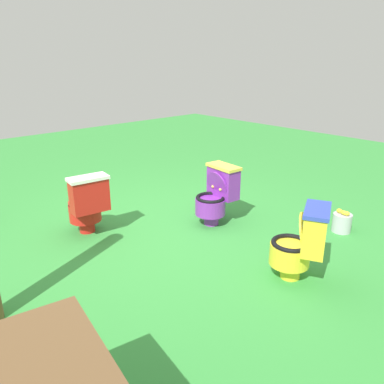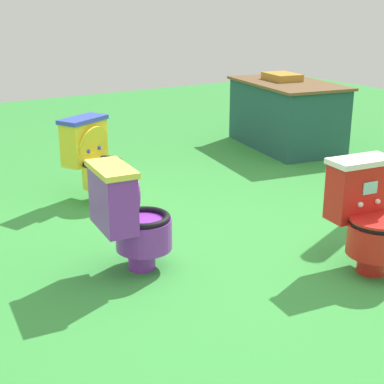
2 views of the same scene
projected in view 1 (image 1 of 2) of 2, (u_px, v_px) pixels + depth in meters
name	position (u px, v px, depth m)	size (l,w,h in m)	color
ground	(167.00, 234.00, 4.51)	(14.00, 14.00, 0.00)	green
toilet_yellow	(301.00, 243.00, 3.48)	(0.62, 0.58, 0.73)	yellow
toilet_red	(87.00, 204.00, 4.39)	(0.54, 0.46, 0.73)	red
toilet_purple	(216.00, 194.00, 4.69)	(0.45, 0.53, 0.73)	purple
lemon_bucket	(342.00, 222.00, 4.53)	(0.22, 0.22, 0.28)	#B7B7BF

